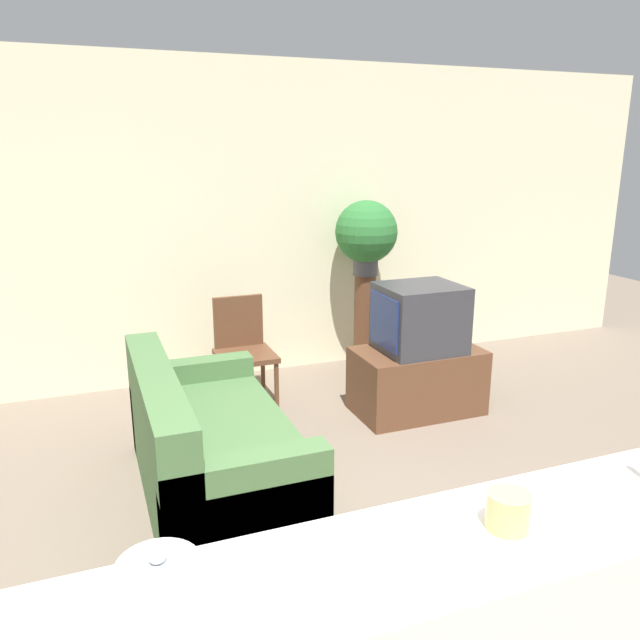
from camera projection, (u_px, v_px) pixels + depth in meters
name	position (u px, v px, depth m)	size (l,w,h in m)	color
wall_back	(205.00, 225.00, 5.25)	(9.00, 0.06, 2.70)	beige
couch	(209.00, 450.00, 3.59)	(0.81, 1.60, 0.80)	#476B3D
tv_stand	(417.00, 381.00, 4.79)	(0.96, 0.55, 0.50)	brown
television	(419.00, 318.00, 4.65)	(0.60, 0.52, 0.50)	#333338
wooden_chair	(243.00, 346.00, 4.91)	(0.44, 0.44, 0.85)	brown
plant_stand	(364.00, 323.00, 5.64)	(0.19, 0.19, 0.89)	brown
potted_plant	(366.00, 233.00, 5.43)	(0.55, 0.55, 0.65)	#4C4C51
decorative_bowl	(160.00, 589.00, 1.34)	(0.18, 0.18, 0.17)	silver
candle_jar	(507.00, 511.00, 1.66)	(0.12, 0.12, 0.10)	tan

